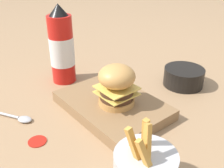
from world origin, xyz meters
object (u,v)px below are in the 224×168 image
object	(u,v)px
spoon	(13,116)
serving_board	(112,105)
ketchup_bottle	(62,48)
side_bowl	(184,76)
burger	(115,85)

from	to	relation	value
spoon	serving_board	bearing A→B (deg)	29.38
serving_board	spoon	distance (m)	0.26
ketchup_bottle	side_bowl	distance (m)	0.40
side_bowl	burger	bearing A→B (deg)	-92.62
burger	ketchup_bottle	world-z (taller)	ketchup_bottle
serving_board	ketchup_bottle	distance (m)	0.26
burger	spoon	distance (m)	0.28
spoon	side_bowl	bearing A→B (deg)	41.70
ketchup_bottle	side_bowl	xyz separation A→B (m)	(0.27, 0.28, -0.08)
serving_board	ketchup_bottle	size ratio (longest dim) A/B	1.16
ketchup_bottle	spoon	xyz separation A→B (m)	(0.11, -0.21, -0.11)
burger	ketchup_bottle	bearing A→B (deg)	-178.98
ketchup_bottle	side_bowl	world-z (taller)	ketchup_bottle
burger	side_bowl	distance (m)	0.28
burger	side_bowl	size ratio (longest dim) A/B	0.87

